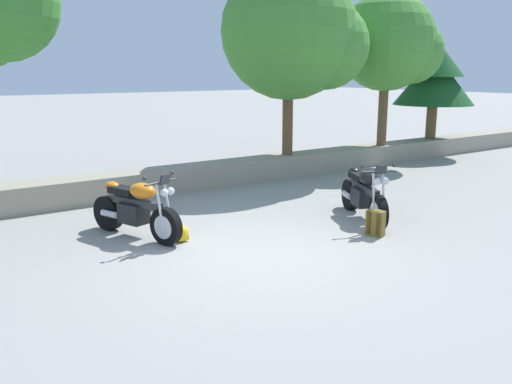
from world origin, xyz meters
TOP-DOWN VIEW (x-y plane):
  - ground_plane at (0.00, 0.00)m, footprint 120.00×120.00m
  - stone_wall at (0.00, 4.80)m, footprint 36.00×0.80m
  - motorcycle_orange_near_left at (-1.15, 1.85)m, footprint 0.94×2.00m
  - motorcycle_black_centre at (2.84, 0.47)m, footprint 1.09×1.94m
  - rider_backpack at (2.23, -0.39)m, footprint 0.33×0.35m
  - rider_helmet at (-0.64, 1.25)m, footprint 0.28×0.28m
  - leafy_tree_mid_left at (4.56, 4.72)m, footprint 3.67×3.50m
  - leafy_tree_mid_right at (8.02, 4.57)m, footprint 2.98×2.84m
  - pine_tree_far_right at (10.42, 4.83)m, footprint 2.58×2.58m

SIDE VIEW (x-z plane):
  - ground_plane at x=0.00m, z-range 0.00..0.00m
  - rider_helmet at x=-0.64m, z-range 0.00..0.28m
  - rider_backpack at x=2.23m, z-range 0.01..0.48m
  - stone_wall at x=0.00m, z-range 0.00..0.55m
  - motorcycle_orange_near_left at x=-1.15m, z-range -0.10..1.07m
  - motorcycle_black_centre at x=2.84m, z-range -0.10..1.07m
  - pine_tree_far_right at x=10.42m, z-range 1.06..4.25m
  - leafy_tree_mid_right at x=8.02m, z-range 1.28..5.73m
  - leafy_tree_mid_left at x=4.56m, z-range 1.19..6.14m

